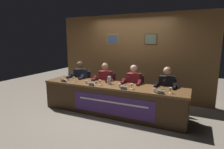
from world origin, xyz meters
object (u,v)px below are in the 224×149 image
at_px(nameplate_far_left, 64,80).
at_px(nameplate_far_right, 161,92).
at_px(microphone_center_left, 97,80).
at_px(chair_center_left, 107,89).
at_px(nameplate_center_left, 92,84).
at_px(water_cup_far_right, 154,90).
at_px(water_cup_far_left, 62,79).
at_px(chair_far_right, 167,96).
at_px(chair_far_left, 83,86).
at_px(microphone_far_right, 163,87).
at_px(chair_center_right, 135,93).
at_px(microphone_far_left, 69,77).
at_px(microphone_center_right, 126,83).
at_px(conference_table, 110,94).
at_px(water_cup_center_right, 120,86).
at_px(nameplate_center_right, 124,88).
at_px(water_pitcher_central, 109,80).
at_px(water_cup_center_left, 86,82).
at_px(juice_glass_far_left, 74,78).
at_px(panelist_far_right, 166,88).
at_px(panelist_far_left, 79,79).
at_px(juice_glass_far_right, 170,89).
at_px(panelist_center_left, 104,81).
at_px(juice_glass_center_left, 100,81).
at_px(panelist_center_right, 133,84).
at_px(juice_glass_center_right, 131,85).

bearing_deg(nameplate_far_left, nameplate_far_right, -0.81).
bearing_deg(microphone_center_left, chair_center_left, 89.49).
xyz_separation_m(nameplate_center_left, water_cup_far_right, (1.51, 0.08, -0.00)).
bearing_deg(water_cup_far_left, chair_far_right, 15.60).
distance_m(chair_far_left, microphone_far_right, 2.61).
distance_m(chair_center_left, chair_center_right, 0.84).
distance_m(microphone_far_left, microphone_center_left, 0.88).
bearing_deg(nameplate_far_right, chair_center_right, 132.92).
distance_m(chair_far_right, water_cup_far_right, 0.90).
bearing_deg(chair_center_left, microphone_far_right, -19.13).
bearing_deg(microphone_center_right, chair_center_right, 86.75).
xyz_separation_m(chair_far_left, nameplate_far_right, (2.51, -0.90, 0.36)).
xyz_separation_m(conference_table, microphone_far_left, (-1.31, 0.08, 0.30)).
bearing_deg(water_cup_center_right, water_cup_far_right, -4.45).
distance_m(nameplate_center_right, microphone_center_right, 0.31).
relative_size(nameplate_far_left, nameplate_far_right, 1.19).
distance_m(nameplate_center_left, chair_far_right, 1.92).
distance_m(water_cup_center_right, water_pitcher_central, 0.40).
xyz_separation_m(nameplate_center_left, water_cup_center_left, (-0.22, 0.11, -0.00)).
xyz_separation_m(juice_glass_far_left, water_cup_far_right, (2.16, -0.09, -0.05)).
relative_size(juice_glass_far_left, panelist_far_right, 0.10).
height_order(chair_center_left, microphone_center_left, microphone_center_left).
bearing_deg(panelist_far_left, juice_glass_far_right, -12.00).
relative_size(panelist_center_left, water_cup_center_left, 14.29).
bearing_deg(microphone_center_left, panelist_far_right, 13.46).
relative_size(panelist_far_left, microphone_far_left, 5.62).
distance_m(conference_table, panelist_center_left, 0.68).
xyz_separation_m(water_cup_far_left, panelist_center_left, (1.00, 0.55, -0.08)).
height_order(panelist_center_left, microphone_center_right, panelist_center_left).
bearing_deg(juice_glass_center_left, panelist_center_right, 39.18).
xyz_separation_m(conference_table, nameplate_center_right, (0.43, -0.20, 0.27)).
relative_size(juice_glass_far_left, juice_glass_center_left, 1.00).
xyz_separation_m(microphone_far_left, water_cup_far_right, (2.41, -0.20, -0.04)).
relative_size(microphone_far_left, panelist_far_right, 0.18).
bearing_deg(nameplate_center_left, microphone_far_right, 10.71).
relative_size(panelist_far_right, nameplate_far_right, 7.37).
xyz_separation_m(juice_glass_center_right, microphone_far_right, (0.67, 0.21, -0.01)).
xyz_separation_m(juice_glass_far_left, juice_glass_center_right, (1.64, -0.06, 0.00)).
xyz_separation_m(water_cup_center_left, microphone_center_right, (1.01, 0.20, 0.04)).
bearing_deg(panelist_center_left, water_cup_center_left, -109.28).
relative_size(chair_center_left, microphone_center_left, 4.10).
relative_size(nameplate_far_right, juice_glass_far_right, 1.33).
distance_m(conference_table, chair_far_right, 1.44).
height_order(chair_center_left, microphone_far_right, microphone_far_right).
relative_size(conference_table, chair_far_left, 4.12).
bearing_deg(juice_glass_far_left, nameplate_far_left, -149.50).
distance_m(panelist_center_left, nameplate_center_left, 0.70).
xyz_separation_m(panelist_far_left, nameplate_far_right, (2.51, -0.70, 0.08)).
bearing_deg(nameplate_center_right, microphone_far_left, 171.11).
distance_m(chair_far_left, water_cup_far_left, 0.85).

